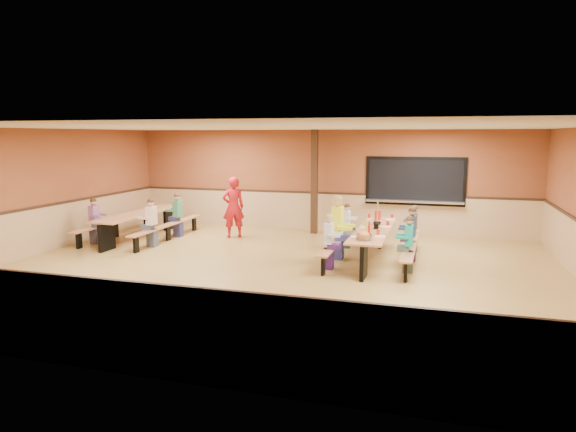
% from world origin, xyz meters
% --- Properties ---
extents(ground, '(12.00, 12.00, 0.00)m').
position_xyz_m(ground, '(0.00, 0.00, 0.00)').
color(ground, olive).
rests_on(ground, ground).
extents(room_envelope, '(12.04, 10.04, 3.02)m').
position_xyz_m(room_envelope, '(0.00, 0.00, 0.69)').
color(room_envelope, brown).
rests_on(room_envelope, ground).
extents(kitchen_pass_through, '(2.78, 0.28, 1.38)m').
position_xyz_m(kitchen_pass_through, '(2.60, 4.96, 1.49)').
color(kitchen_pass_through, black).
rests_on(kitchen_pass_through, ground).
extents(structural_post, '(0.18, 0.18, 3.00)m').
position_xyz_m(structural_post, '(-0.20, 4.40, 1.50)').
color(structural_post, black).
rests_on(structural_post, ground).
extents(cafeteria_table_main, '(1.91, 3.70, 0.74)m').
position_xyz_m(cafeteria_table_main, '(1.88, 1.54, 0.53)').
color(cafeteria_table_main, '#B17046').
rests_on(cafeteria_table_main, ground).
extents(cafeteria_table_second, '(1.91, 3.70, 0.74)m').
position_xyz_m(cafeteria_table_second, '(-4.59, 2.25, 0.53)').
color(cafeteria_table_second, '#B17046').
rests_on(cafeteria_table_second, ground).
extents(seated_child_white_left, '(0.35, 0.29, 1.18)m').
position_xyz_m(seated_child_white_left, '(1.06, 0.51, 0.59)').
color(seated_child_white_left, silver).
rests_on(seated_child_white_left, ground).
extents(seated_adult_yellow, '(0.49, 0.40, 1.45)m').
position_xyz_m(seated_adult_yellow, '(1.06, 1.46, 0.73)').
color(seated_adult_yellow, '#EEFF25').
rests_on(seated_adult_yellow, ground).
extents(seated_child_grey_left, '(0.32, 0.26, 1.11)m').
position_xyz_m(seated_child_grey_left, '(1.06, 2.70, 0.56)').
color(seated_child_grey_left, white).
rests_on(seated_child_grey_left, ground).
extents(seated_child_teal_right, '(0.35, 0.29, 1.17)m').
position_xyz_m(seated_child_teal_right, '(2.71, 0.72, 0.59)').
color(seated_child_teal_right, '#138A70').
rests_on(seated_child_teal_right, ground).
extents(seated_child_navy_right, '(0.37, 0.31, 1.22)m').
position_xyz_m(seated_child_navy_right, '(2.71, 1.77, 0.61)').
color(seated_child_navy_right, navy).
rests_on(seated_child_navy_right, ground).
extents(seated_child_char_right, '(0.33, 0.27, 1.12)m').
position_xyz_m(seated_child_char_right, '(2.71, 2.83, 0.56)').
color(seated_child_char_right, '#464A4F').
rests_on(seated_child_char_right, ground).
extents(seated_child_purple_sec, '(0.36, 0.30, 1.19)m').
position_xyz_m(seated_child_purple_sec, '(-5.42, 1.35, 0.60)').
color(seated_child_purple_sec, '#885287').
rests_on(seated_child_purple_sec, ground).
extents(seated_child_green_sec, '(0.37, 0.30, 1.21)m').
position_xyz_m(seated_child_green_sec, '(-3.77, 2.82, 0.61)').
color(seated_child_green_sec, '#397D5C').
rests_on(seated_child_green_sec, ground).
extents(seated_child_tan_sec, '(0.38, 0.31, 1.23)m').
position_xyz_m(seated_child_tan_sec, '(-3.77, 1.44, 0.61)').
color(seated_child_tan_sec, beige).
rests_on(seated_child_tan_sec, ground).
extents(standing_woman, '(0.74, 0.69, 1.70)m').
position_xyz_m(standing_woman, '(-2.23, 3.19, 0.85)').
color(standing_woman, red).
rests_on(standing_woman, ground).
extents(punch_pitcher, '(0.16, 0.16, 0.22)m').
position_xyz_m(punch_pitcher, '(1.82, 2.82, 0.85)').
color(punch_pitcher, red).
rests_on(punch_pitcher, cafeteria_table_main).
extents(chip_bowl, '(0.32, 0.32, 0.15)m').
position_xyz_m(chip_bowl, '(1.85, 0.22, 0.81)').
color(chip_bowl, orange).
rests_on(chip_bowl, cafeteria_table_main).
extents(napkin_dispenser, '(0.10, 0.14, 0.13)m').
position_xyz_m(napkin_dispenser, '(1.93, 1.57, 0.80)').
color(napkin_dispenser, black).
rests_on(napkin_dispenser, cafeteria_table_main).
extents(condiment_mustard, '(0.06, 0.06, 0.17)m').
position_xyz_m(condiment_mustard, '(1.72, 1.56, 0.82)').
color(condiment_mustard, yellow).
rests_on(condiment_mustard, cafeteria_table_main).
extents(condiment_ketchup, '(0.06, 0.06, 0.17)m').
position_xyz_m(condiment_ketchup, '(1.85, 0.97, 0.82)').
color(condiment_ketchup, '#B2140F').
rests_on(condiment_ketchup, cafeteria_table_main).
extents(table_paddle, '(0.16, 0.16, 0.56)m').
position_xyz_m(table_paddle, '(1.88, 2.18, 0.88)').
color(table_paddle, black).
rests_on(table_paddle, cafeteria_table_main).
extents(place_settings, '(0.65, 3.30, 0.11)m').
position_xyz_m(place_settings, '(1.88, 1.54, 0.80)').
color(place_settings, beige).
rests_on(place_settings, cafeteria_table_main).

